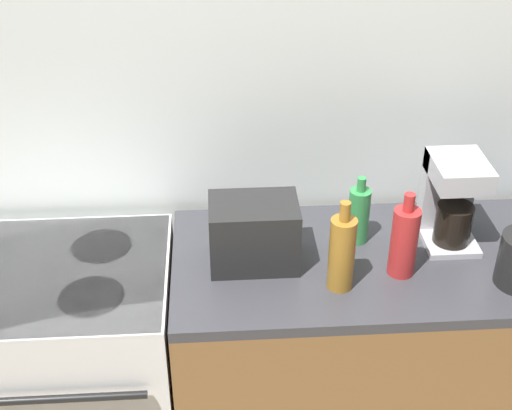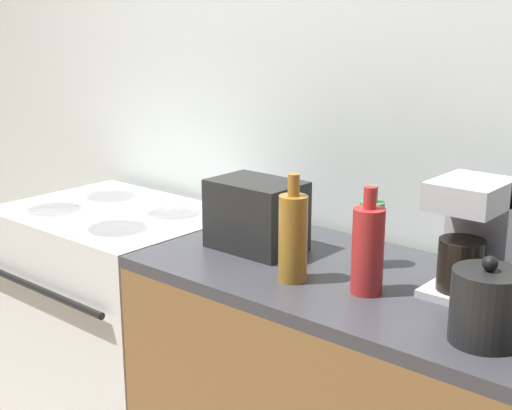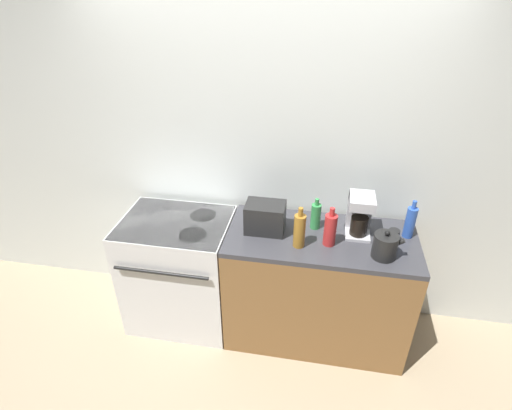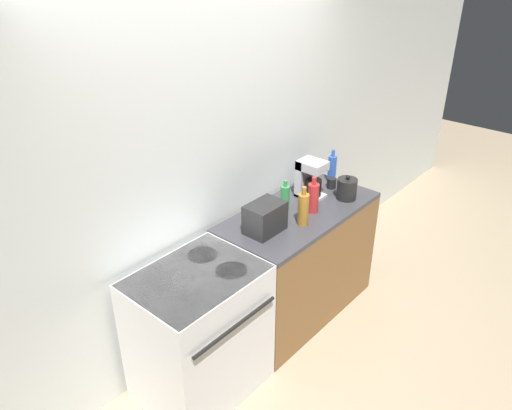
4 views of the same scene
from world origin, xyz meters
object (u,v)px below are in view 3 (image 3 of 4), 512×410
object	(u,v)px
kettle	(385,246)
bottle_amber	(299,230)
coffee_maker	(360,213)
toaster	(265,217)
cup_black	(394,235)
bottle_green	(316,216)
stove	(180,270)
bottle_blue	(410,222)
bottle_red	(330,229)

from	to	relation	value
kettle	bottle_amber	xyz separation A→B (m)	(-0.54, 0.02, 0.04)
kettle	bottle_amber	world-z (taller)	bottle_amber
coffee_maker	toaster	bearing A→B (deg)	-172.10
bottle_amber	cup_black	distance (m)	0.65
bottle_green	kettle	bearing A→B (deg)	-29.67
toaster	coffee_maker	size ratio (longest dim) A/B	0.91
stove	bottle_blue	distance (m)	1.74
coffee_maker	cup_black	xyz separation A→B (m)	(0.23, -0.06, -0.12)
bottle_blue	bottle_red	size ratio (longest dim) A/B	1.00
stove	bottle_red	distance (m)	1.25
bottle_blue	toaster	bearing A→B (deg)	-174.21
cup_black	toaster	bearing A→B (deg)	-178.09
stove	toaster	distance (m)	0.87
bottle_green	cup_black	distance (m)	0.53
bottle_amber	bottle_red	size ratio (longest dim) A/B	1.05
coffee_maker	cup_black	world-z (taller)	coffee_maker
kettle	bottle_red	distance (m)	0.36
bottle_green	toaster	bearing A→B (deg)	-164.62
coffee_maker	bottle_red	world-z (taller)	coffee_maker
stove	coffee_maker	bearing A→B (deg)	4.55
bottle_amber	bottle_red	xyz separation A→B (m)	(0.20, 0.05, -0.01)
stove	bottle_amber	distance (m)	1.08
bottle_amber	bottle_blue	distance (m)	0.76
bottle_green	bottle_red	xyz separation A→B (m)	(0.10, -0.18, 0.02)
kettle	bottle_green	bearing A→B (deg)	150.33
toaster	bottle_blue	distance (m)	0.98
bottle_green	bottle_blue	distance (m)	0.63
bottle_red	bottle_amber	bearing A→B (deg)	-164.56
coffee_maker	bottle_red	size ratio (longest dim) A/B	1.07
toaster	bottle_red	world-z (taller)	bottle_red
kettle	toaster	xyz separation A→B (m)	(-0.79, 0.16, 0.02)
bottle_green	cup_black	size ratio (longest dim) A/B	2.79
kettle	bottle_red	size ratio (longest dim) A/B	0.71
stove	cup_black	xyz separation A→B (m)	(1.53, 0.04, 0.49)
stove	coffee_maker	size ratio (longest dim) A/B	3.10
coffee_maker	bottle_blue	bearing A→B (deg)	1.77
stove	bottle_amber	size ratio (longest dim) A/B	3.16
cup_black	bottle_blue	bearing A→B (deg)	34.09
stove	kettle	distance (m)	1.56
stove	kettle	bearing A→B (deg)	-5.70
stove	toaster	size ratio (longest dim) A/B	3.41
coffee_maker	bottle_green	bearing A→B (deg)	178.83
kettle	coffee_maker	bearing A→B (deg)	121.74
bottle_amber	coffee_maker	bearing A→B (deg)	30.46
kettle	cup_black	xyz separation A→B (m)	(0.08, 0.19, -0.04)
stove	bottle_blue	xyz separation A→B (m)	(1.64, 0.11, 0.57)
toaster	bottle_green	bearing A→B (deg)	15.38
stove	bottle_amber	world-z (taller)	bottle_amber
stove	bottle_green	xyz separation A→B (m)	(1.01, 0.11, 0.55)
bottle_red	bottle_blue	bearing A→B (deg)	19.27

